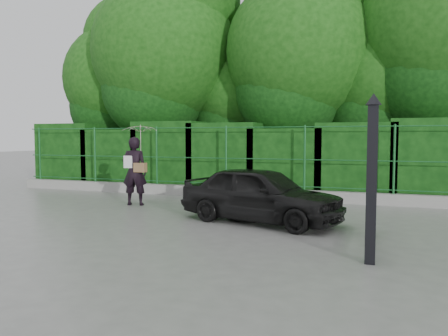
% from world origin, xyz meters
% --- Properties ---
extents(ground, '(80.00, 80.00, 0.00)m').
position_xyz_m(ground, '(0.00, 0.00, 0.00)').
color(ground, gray).
extents(kerb, '(14.00, 0.25, 0.30)m').
position_xyz_m(kerb, '(0.00, 4.50, 0.15)').
color(kerb, '#9E9E99').
rests_on(kerb, ground).
extents(fence, '(14.13, 0.06, 1.80)m').
position_xyz_m(fence, '(0.22, 4.50, 1.20)').
color(fence, '#195926').
rests_on(fence, kerb).
extents(hedge, '(14.20, 1.20, 2.28)m').
position_xyz_m(hedge, '(0.01, 5.50, 1.09)').
color(hedge, black).
rests_on(hedge, ground).
extents(trees, '(17.10, 6.15, 8.08)m').
position_xyz_m(trees, '(1.14, 7.74, 4.62)').
color(trees, black).
rests_on(trees, ground).
extents(gate, '(0.22, 2.33, 2.36)m').
position_xyz_m(gate, '(4.60, -0.72, 1.19)').
color(gate, black).
rests_on(gate, ground).
extents(woman, '(0.98, 0.93, 2.10)m').
position_xyz_m(woman, '(-1.23, 2.30, 1.36)').
color(woman, black).
rests_on(woman, ground).
extents(car, '(3.68, 2.23, 1.17)m').
position_xyz_m(car, '(2.37, 1.16, 0.59)').
color(car, black).
rests_on(car, ground).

